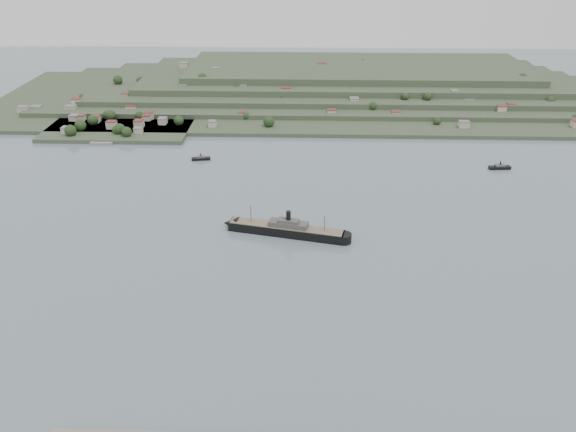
{
  "coord_description": "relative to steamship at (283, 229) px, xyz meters",
  "views": [
    {
      "loc": [
        -3.53,
        -315.84,
        195.13
      ],
      "look_at": [
        -14.37,
        30.0,
        14.07
      ],
      "focal_mm": 35.0,
      "sensor_mm": 36.0,
      "label": 1
    }
  ],
  "objects": [
    {
      "name": "ground",
      "position": [
        17.93,
        -29.01,
        -4.13
      ],
      "size": [
        1400.0,
        1400.0,
        0.0
      ],
      "primitive_type": "plane",
      "color": "slate",
      "rests_on": "ground"
    },
    {
      "name": "far_peninsula",
      "position": [
        45.83,
        364.09,
        7.75
      ],
      "size": [
        760.0,
        309.0,
        30.0
      ],
      "color": "#33442D",
      "rests_on": "ground"
    },
    {
      "name": "ferry_west",
      "position": [
        -81.5,
        137.67,
        -2.57
      ],
      "size": [
        17.83,
        7.73,
        6.47
      ],
      "color": "black",
      "rests_on": "ground"
    },
    {
      "name": "steamship",
      "position": [
        0.0,
        0.0,
        0.0
      ],
      "size": [
        92.17,
        30.19,
        22.37
      ],
      "color": "black",
      "rests_on": "ground"
    },
    {
      "name": "ferry_east",
      "position": [
        189.07,
        124.61,
        -2.4
      ],
      "size": [
        19.6,
        7.16,
        7.19
      ],
      "color": "black",
      "rests_on": "ground"
    },
    {
      "name": "tugboat",
      "position": [
        27.7,
        -4.08,
        -2.51
      ],
      "size": [
        15.12,
        5.66,
        6.64
      ],
      "color": "black",
      "rests_on": "ground"
    }
  ]
}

